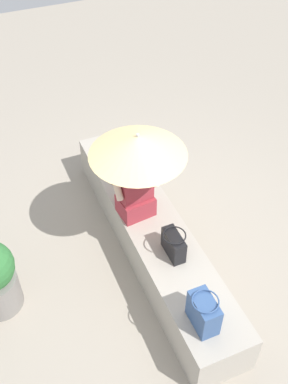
# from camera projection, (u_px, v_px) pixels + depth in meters

# --- Properties ---
(ground_plane) EXTENTS (14.00, 14.00, 0.00)m
(ground_plane) POSITION_uv_depth(u_px,v_px,m) (152.00, 250.00, 5.04)
(ground_plane) COLOR #9E9384
(stone_bench) EXTENTS (3.16, 0.58, 0.47)m
(stone_bench) POSITION_uv_depth(u_px,v_px,m) (152.00, 236.00, 4.88)
(stone_bench) COLOR #A8A093
(stone_bench) RESTS_ON ground
(person_seated) EXTENTS (0.31, 0.49, 0.90)m
(person_seated) POSITION_uv_depth(u_px,v_px,m) (135.00, 185.00, 4.53)
(person_seated) COLOR #992D38
(person_seated) RESTS_ON stone_bench
(parasol) EXTENTS (0.92, 0.92, 1.05)m
(parasol) POSITION_uv_depth(u_px,v_px,m) (138.00, 145.00, 4.13)
(parasol) COLOR #B7B7BC
(parasol) RESTS_ON stone_bench
(handbag_black) EXTENTS (0.30, 0.22, 0.27)m
(handbag_black) POSITION_uv_depth(u_px,v_px,m) (174.00, 244.00, 4.32)
(handbag_black) COLOR black
(handbag_black) RESTS_ON stone_bench
(tote_bag_canvas) EXTENTS (0.31, 0.23, 0.33)m
(tote_bag_canvas) POSITION_uv_depth(u_px,v_px,m) (204.00, 312.00, 3.76)
(tote_bag_canvas) COLOR #335184
(tote_bag_canvas) RESTS_ON stone_bench
(magazine) EXTENTS (0.33, 0.28, 0.01)m
(magazine) POSITION_uv_depth(u_px,v_px,m) (121.00, 176.00, 5.21)
(magazine) COLOR gold
(magazine) RESTS_ON stone_bench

